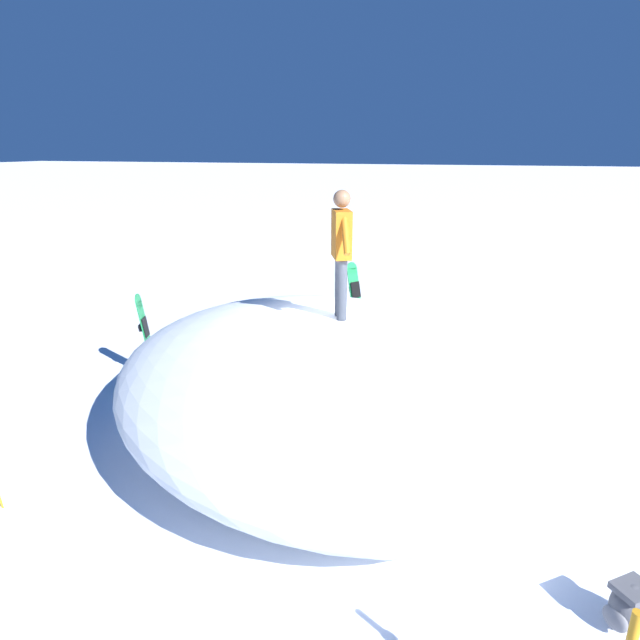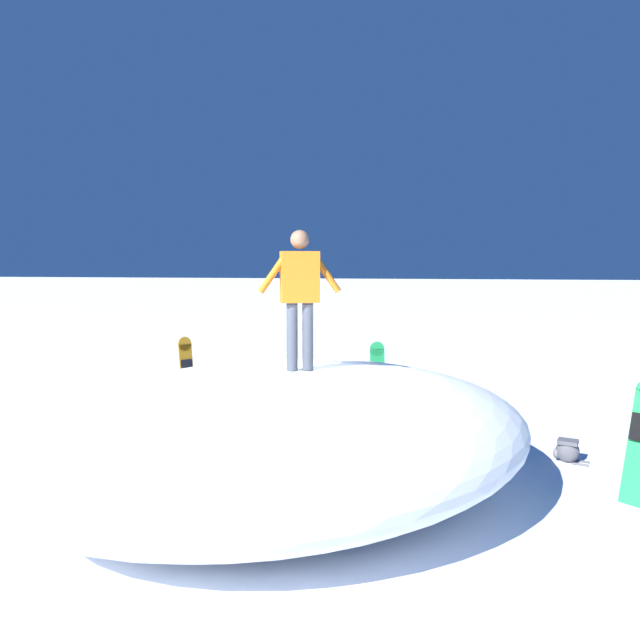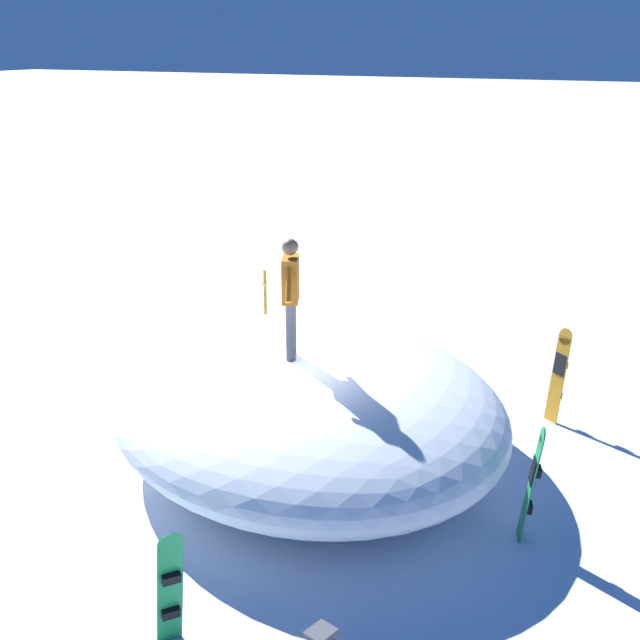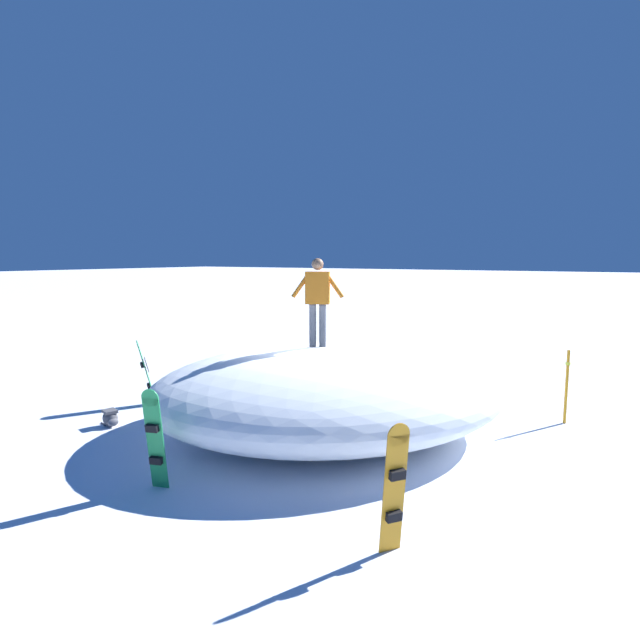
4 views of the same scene
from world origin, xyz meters
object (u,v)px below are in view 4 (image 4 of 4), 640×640
object	(u,v)px
snowboarder_standing	(318,296)
trail_marker_pole	(567,385)
snowboard_secondary_upright	(155,438)
backpack_far	(110,418)
snowboard_primary_upright	(395,487)
backpack_near	(494,397)
snowboard_tertiary_upright	(146,372)

from	to	relation	value
snowboarder_standing	trail_marker_pole	distance (m)	5.49
snowboard_secondary_upright	backpack_far	xyz separation A→B (m)	(3.07, -1.45, -0.63)
snowboard_secondary_upright	backpack_far	distance (m)	3.45
snowboard_primary_upright	snowboard_secondary_upright	world-z (taller)	snowboard_primary_upright
backpack_near	trail_marker_pole	xyz separation A→B (m)	(-1.54, 0.47, 0.60)
snowboard_secondary_upright	backpack_near	distance (m)	7.77
snowboard_primary_upright	trail_marker_pole	size ratio (longest dim) A/B	1.04
snowboarder_standing	snowboard_tertiary_upright	bearing A→B (deg)	10.79
snowboarder_standing	backpack_far	distance (m)	4.94
snowboard_primary_upright	snowboard_tertiary_upright	distance (m)	7.74
snowboarder_standing	snowboard_tertiary_upright	distance (m)	4.69
backpack_near	snowboard_secondary_upright	bearing A→B (deg)	64.67
backpack_far	trail_marker_pole	bearing A→B (deg)	-147.35
snowboarder_standing	backpack_near	xyz separation A→B (m)	(-2.76, -3.33, -2.47)
snowboard_secondary_upright	backpack_near	world-z (taller)	snowboard_secondary_upright
backpack_near	trail_marker_pole	world-z (taller)	trail_marker_pole
snowboarder_standing	snowboard_secondary_upright	bearing A→B (deg)	81.37
snowboard_tertiary_upright	backpack_far	xyz separation A→B (m)	(-0.59, 1.41, -0.62)
trail_marker_pole	snowboard_tertiary_upright	bearing A→B (deg)	23.29
backpack_far	trail_marker_pole	world-z (taller)	trail_marker_pole
snowboard_tertiary_upright	backpack_far	distance (m)	1.65
snowboard_primary_upright	backpack_far	xyz separation A→B (m)	(6.73, -1.11, -0.66)
snowboard_primary_upright	snowboarder_standing	bearing A→B (deg)	-47.05
snowboard_primary_upright	backpack_near	distance (m)	6.70
snowboarder_standing	trail_marker_pole	size ratio (longest dim) A/B	1.14
snowboarder_standing	snowboard_secondary_upright	size ratio (longest dim) A/B	1.12
snowboard_tertiary_upright	trail_marker_pole	world-z (taller)	trail_marker_pole
snowboard_secondary_upright	snowboard_tertiary_upright	size ratio (longest dim) A/B	1.02
snowboard_primary_upright	snowboard_secondary_upright	distance (m)	3.67
backpack_far	snowboard_tertiary_upright	bearing A→B (deg)	-67.43
snowboarder_standing	backpack_near	distance (m)	4.98
snowboard_secondary_upright	backpack_far	world-z (taller)	snowboard_secondary_upright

